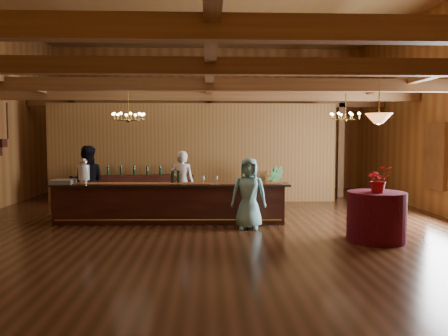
{
  "coord_description": "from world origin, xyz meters",
  "views": [
    {
      "loc": [
        -0.05,
        -10.24,
        2.03
      ],
      "look_at": [
        0.36,
        0.42,
        1.29
      ],
      "focal_mm": 35.0,
      "sensor_mm": 36.0,
      "label": 1
    }
  ],
  "objects_px": {
    "beverage_dispenser": "(84,171)",
    "chandelier_left": "(128,116)",
    "bartender": "(182,184)",
    "guest": "(249,193)",
    "raffle_drum": "(260,176)",
    "staff_second": "(87,182)",
    "backbar_shelf": "(141,190)",
    "round_table": "(376,217)",
    "pendant_lamp": "(379,118)",
    "floor_plant": "(272,187)",
    "tasting_bar": "(169,203)",
    "chandelier_right": "(345,116)"
  },
  "relations": [
    {
      "from": "beverage_dispenser",
      "to": "chandelier_left",
      "type": "relative_size",
      "value": 0.75
    },
    {
      "from": "bartender",
      "to": "guest",
      "type": "relative_size",
      "value": 1.07
    },
    {
      "from": "raffle_drum",
      "to": "staff_second",
      "type": "xyz_separation_m",
      "value": [
        -4.3,
        0.94,
        -0.21
      ]
    },
    {
      "from": "chandelier_left",
      "to": "staff_second",
      "type": "height_order",
      "value": "chandelier_left"
    },
    {
      "from": "bartender",
      "to": "backbar_shelf",
      "type": "bearing_deg",
      "value": -47.55
    },
    {
      "from": "raffle_drum",
      "to": "round_table",
      "type": "relative_size",
      "value": 0.3
    },
    {
      "from": "beverage_dispenser",
      "to": "pendant_lamp",
      "type": "distance_m",
      "value": 6.69
    },
    {
      "from": "backbar_shelf",
      "to": "floor_plant",
      "type": "height_order",
      "value": "floor_plant"
    },
    {
      "from": "tasting_bar",
      "to": "backbar_shelf",
      "type": "xyz_separation_m",
      "value": [
        -1.12,
        2.95,
        -0.04
      ]
    },
    {
      "from": "staff_second",
      "to": "floor_plant",
      "type": "bearing_deg",
      "value": -174.67
    },
    {
      "from": "bartender",
      "to": "floor_plant",
      "type": "xyz_separation_m",
      "value": [
        2.53,
        1.43,
        -0.24
      ]
    },
    {
      "from": "raffle_drum",
      "to": "backbar_shelf",
      "type": "relative_size",
      "value": 0.11
    },
    {
      "from": "chandelier_right",
      "to": "raffle_drum",
      "type": "bearing_deg",
      "value": -150.42
    },
    {
      "from": "beverage_dispenser",
      "to": "floor_plant",
      "type": "relative_size",
      "value": 0.49
    },
    {
      "from": "raffle_drum",
      "to": "chandelier_left",
      "type": "xyz_separation_m",
      "value": [
        -3.21,
        0.86,
        1.44
      ]
    },
    {
      "from": "staff_second",
      "to": "floor_plant",
      "type": "height_order",
      "value": "staff_second"
    },
    {
      "from": "pendant_lamp",
      "to": "staff_second",
      "type": "bearing_deg",
      "value": 156.18
    },
    {
      "from": "bartender",
      "to": "guest",
      "type": "distance_m",
      "value": 2.2
    },
    {
      "from": "raffle_drum",
      "to": "floor_plant",
      "type": "xyz_separation_m",
      "value": [
        0.65,
        2.36,
        -0.51
      ]
    },
    {
      "from": "pendant_lamp",
      "to": "guest",
      "type": "distance_m",
      "value": 3.14
    },
    {
      "from": "backbar_shelf",
      "to": "floor_plant",
      "type": "distance_m",
      "value": 3.97
    },
    {
      "from": "round_table",
      "to": "chandelier_right",
      "type": "xyz_separation_m",
      "value": [
        0.39,
        3.28,
        2.13
      ]
    },
    {
      "from": "raffle_drum",
      "to": "guest",
      "type": "bearing_deg",
      "value": -117.06
    },
    {
      "from": "bartender",
      "to": "raffle_drum",
      "type": "bearing_deg",
      "value": 163.5
    },
    {
      "from": "tasting_bar",
      "to": "chandelier_left",
      "type": "xyz_separation_m",
      "value": [
        -1.07,
        0.74,
        2.08
      ]
    },
    {
      "from": "beverage_dispenser",
      "to": "round_table",
      "type": "height_order",
      "value": "beverage_dispenser"
    },
    {
      "from": "beverage_dispenser",
      "to": "chandelier_right",
      "type": "relative_size",
      "value": 0.75
    },
    {
      "from": "tasting_bar",
      "to": "backbar_shelf",
      "type": "height_order",
      "value": "tasting_bar"
    },
    {
      "from": "round_table",
      "to": "chandelier_left",
      "type": "relative_size",
      "value": 1.41
    },
    {
      "from": "chandelier_left",
      "to": "chandelier_right",
      "type": "height_order",
      "value": "same"
    },
    {
      "from": "beverage_dispenser",
      "to": "chandelier_right",
      "type": "height_order",
      "value": "chandelier_right"
    },
    {
      "from": "staff_second",
      "to": "guest",
      "type": "bearing_deg",
      "value": 147.97
    },
    {
      "from": "beverage_dispenser",
      "to": "pendant_lamp",
      "type": "relative_size",
      "value": 0.67
    },
    {
      "from": "staff_second",
      "to": "guest",
      "type": "xyz_separation_m",
      "value": [
        3.98,
        -1.56,
        -0.12
      ]
    },
    {
      "from": "backbar_shelf",
      "to": "staff_second",
      "type": "relative_size",
      "value": 1.73
    },
    {
      "from": "raffle_drum",
      "to": "guest",
      "type": "height_order",
      "value": "guest"
    },
    {
      "from": "beverage_dispenser",
      "to": "staff_second",
      "type": "relative_size",
      "value": 0.33
    },
    {
      "from": "beverage_dispenser",
      "to": "pendant_lamp",
      "type": "xyz_separation_m",
      "value": [
        6.25,
        -2.1,
        1.17
      ]
    },
    {
      "from": "tasting_bar",
      "to": "pendant_lamp",
      "type": "distance_m",
      "value": 5.04
    },
    {
      "from": "bartender",
      "to": "guest",
      "type": "height_order",
      "value": "bartender"
    },
    {
      "from": "raffle_drum",
      "to": "backbar_shelf",
      "type": "bearing_deg",
      "value": 136.76
    },
    {
      "from": "chandelier_left",
      "to": "guest",
      "type": "xyz_separation_m",
      "value": [
        2.89,
        -1.47,
        -1.77
      ]
    },
    {
      "from": "round_table",
      "to": "floor_plant",
      "type": "bearing_deg",
      "value": 108.69
    },
    {
      "from": "floor_plant",
      "to": "guest",
      "type": "bearing_deg",
      "value": -107.92
    },
    {
      "from": "tasting_bar",
      "to": "raffle_drum",
      "type": "height_order",
      "value": "raffle_drum"
    },
    {
      "from": "backbar_shelf",
      "to": "pendant_lamp",
      "type": "bearing_deg",
      "value": -49.87
    },
    {
      "from": "round_table",
      "to": "chandelier_right",
      "type": "relative_size",
      "value": 1.41
    },
    {
      "from": "beverage_dispenser",
      "to": "guest",
      "type": "distance_m",
      "value": 3.97
    },
    {
      "from": "backbar_shelf",
      "to": "chandelier_right",
      "type": "distance_m",
      "value": 6.34
    },
    {
      "from": "round_table",
      "to": "chandelier_right",
      "type": "distance_m",
      "value": 3.93
    }
  ]
}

